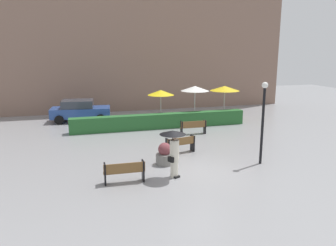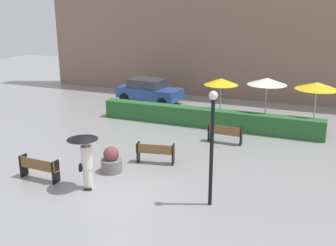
{
  "view_description": "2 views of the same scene",
  "coord_description": "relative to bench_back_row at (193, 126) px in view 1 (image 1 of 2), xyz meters",
  "views": [
    {
      "loc": [
        -4.88,
        -12.61,
        5.13
      ],
      "look_at": [
        -0.15,
        3.91,
        1.35
      ],
      "focal_mm": 35.58,
      "sensor_mm": 36.0,
      "label": 1
    },
    {
      "loc": [
        6.4,
        -10.96,
        6.22
      ],
      "look_at": [
        -0.36,
        5.44,
        0.92
      ],
      "focal_mm": 42.49,
      "sensor_mm": 36.0,
      "label": 2
    }
  ],
  "objects": [
    {
      "name": "building_facade",
      "position": [
        -2.16,
        9.73,
        4.98
      ],
      "size": [
        28.0,
        1.2,
        10.95
      ],
      "primitive_type": "cube",
      "color": "#846656",
      "rests_on": "ground"
    },
    {
      "name": "pedestrian_with_umbrella",
      "position": [
        -3.27,
        -6.52,
        0.84
      ],
      "size": [
        1.07,
        1.07,
        1.99
      ],
      "color": "silver",
      "rests_on": "ground"
    },
    {
      "name": "patio_umbrella_yellow_far",
      "position": [
        3.7,
        3.47,
        1.86
      ],
      "size": [
        2.16,
        2.16,
        2.54
      ],
      "color": "silver",
      "rests_on": "ground"
    },
    {
      "name": "bench_near_left",
      "position": [
        -5.3,
        -6.57,
        -0.0
      ],
      "size": [
        1.63,
        0.42,
        0.85
      ],
      "color": "brown",
      "rests_on": "ground"
    },
    {
      "name": "planter_pot",
      "position": [
        -3.2,
        -4.91,
        -0.06
      ],
      "size": [
        0.8,
        0.8,
        1.02
      ],
      "color": "slate",
      "rests_on": "ground"
    },
    {
      "name": "patio_umbrella_yellow",
      "position": [
        -1.18,
        3.45,
        1.72
      ],
      "size": [
        1.84,
        1.84,
        2.4
      ],
      "color": "silver",
      "rests_on": "ground"
    },
    {
      "name": "hedge_strip",
      "position": [
        -1.54,
        2.13,
        -0.01
      ],
      "size": [
        11.81,
        0.7,
        0.98
      ],
      "primitive_type": "cube",
      "color": "#28602D",
      "rests_on": "ground"
    },
    {
      "name": "patio_umbrella_white",
      "position": [
        1.29,
        3.26,
        1.95
      ],
      "size": [
        2.02,
        2.02,
        2.63
      ],
      "color": "silver",
      "rests_on": "ground"
    },
    {
      "name": "bench_mid_center",
      "position": [
        -1.98,
        -3.49,
        -0.0
      ],
      "size": [
        1.61,
        0.67,
        0.84
      ],
      "color": "brown",
      "rests_on": "ground"
    },
    {
      "name": "bench_back_row",
      "position": [
        0.0,
        0.0,
        0.0
      ],
      "size": [
        1.65,
        0.38,
        0.84
      ],
      "color": "brown",
      "rests_on": "ground"
    },
    {
      "name": "lamp_post",
      "position": [
        1.08,
        -6.0,
        1.82
      ],
      "size": [
        0.28,
        0.28,
        3.76
      ],
      "color": "black",
      "rests_on": "ground"
    },
    {
      "name": "ground_plane",
      "position": [
        -2.16,
        -6.27,
        -0.5
      ],
      "size": [
        60.0,
        60.0,
        0.0
      ],
      "primitive_type": "plane",
      "color": "gray"
    },
    {
      "name": "parked_car",
      "position": [
        -6.65,
        5.9,
        0.32
      ],
      "size": [
        4.37,
        2.34,
        1.57
      ],
      "color": "#28478C",
      "rests_on": "ground"
    }
  ]
}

